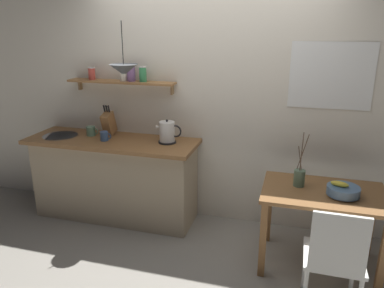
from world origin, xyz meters
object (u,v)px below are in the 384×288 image
(knife_block, at_px, (109,123))
(fruit_bowl, at_px, (343,190))
(twig_vase, at_px, (299,177))
(electric_kettle, at_px, (167,132))
(coffee_mug_spare, at_px, (104,136))
(dining_table, at_px, (322,204))
(coffee_mug_by_sink, at_px, (91,131))
(dining_chair_near, at_px, (335,256))
(pendant_lamp, at_px, (124,70))

(knife_block, bearing_deg, fruit_bowl, -11.90)
(knife_block, bearing_deg, twig_vase, -10.89)
(electric_kettle, bearing_deg, coffee_mug_spare, -170.20)
(dining_table, relative_size, coffee_mug_spare, 8.29)
(fruit_bowl, bearing_deg, coffee_mug_spare, 172.31)
(coffee_mug_spare, bearing_deg, fruit_bowl, -7.69)
(electric_kettle, relative_size, knife_block, 0.79)
(dining_table, height_order, coffee_mug_by_sink, coffee_mug_by_sink)
(dining_table, xyz_separation_m, coffee_mug_by_sink, (-2.42, 0.39, 0.35))
(fruit_bowl, xyz_separation_m, coffee_mug_by_sink, (-2.56, 0.44, 0.19))
(fruit_bowl, xyz_separation_m, electric_kettle, (-1.67, 0.43, 0.24))
(dining_chair_near, xyz_separation_m, coffee_mug_spare, (-2.25, 0.87, 0.46))
(dining_chair_near, bearing_deg, twig_vase, 112.38)
(twig_vase, relative_size, knife_block, 1.41)
(dining_chair_near, relative_size, twig_vase, 1.84)
(electric_kettle, bearing_deg, twig_vase, -13.52)
(dining_table, distance_m, coffee_mug_by_sink, 2.48)
(dining_table, relative_size, knife_block, 2.97)
(fruit_bowl, distance_m, knife_block, 2.44)
(twig_vase, bearing_deg, dining_table, -15.39)
(dining_chair_near, height_order, electric_kettle, electric_kettle)
(coffee_mug_spare, bearing_deg, coffee_mug_by_sink, 150.62)
(coffee_mug_spare, height_order, pendant_lamp, pendant_lamp)
(dining_table, height_order, dining_chair_near, dining_chair_near)
(electric_kettle, distance_m, coffee_mug_spare, 0.67)
(fruit_bowl, bearing_deg, coffee_mug_by_sink, 170.14)
(twig_vase, xyz_separation_m, electric_kettle, (-1.32, 0.32, 0.21))
(twig_vase, xyz_separation_m, pendant_lamp, (-1.67, 0.12, 0.85))
(dining_chair_near, xyz_separation_m, coffee_mug_by_sink, (-2.49, 1.01, 0.46))
(dining_table, xyz_separation_m, electric_kettle, (-1.53, 0.38, 0.41))
(knife_block, distance_m, coffee_mug_spare, 0.21)
(dining_chair_near, distance_m, electric_kettle, 1.95)
(dining_table, height_order, coffee_mug_spare, coffee_mug_spare)
(fruit_bowl, bearing_deg, twig_vase, 162.45)
(fruit_bowl, distance_m, coffee_mug_spare, 2.36)
(knife_block, bearing_deg, coffee_mug_by_sink, -164.08)
(coffee_mug_spare, distance_m, pendant_lamp, 0.77)
(dining_chair_near, xyz_separation_m, electric_kettle, (-1.60, 0.99, 0.52))
(fruit_bowl, xyz_separation_m, pendant_lamp, (-2.02, 0.23, 0.89))
(twig_vase, bearing_deg, fruit_bowl, -17.55)
(dining_table, xyz_separation_m, twig_vase, (-0.21, 0.06, 0.20))
(electric_kettle, bearing_deg, coffee_mug_by_sink, 178.91)
(electric_kettle, relative_size, coffee_mug_spare, 2.20)
(twig_vase, height_order, coffee_mug_by_sink, twig_vase)
(fruit_bowl, bearing_deg, knife_block, 168.10)
(coffee_mug_by_sink, bearing_deg, twig_vase, -8.61)
(twig_vase, bearing_deg, coffee_mug_spare, 174.11)
(coffee_mug_by_sink, distance_m, coffee_mug_spare, 0.27)
(coffee_mug_spare, bearing_deg, knife_block, 102.76)
(fruit_bowl, height_order, pendant_lamp, pendant_lamp)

